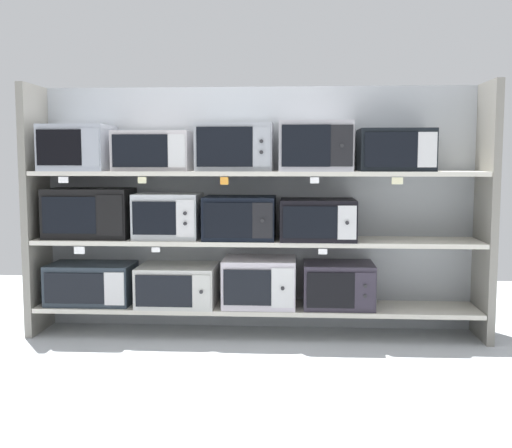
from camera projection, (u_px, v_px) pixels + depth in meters
The scene contains 28 objects.
ground at pixel (244, 389), 3.27m from camera, with size 6.96×6.00×0.02m, color #B2B7BC.
back_panel at pixel (258, 209), 4.39m from camera, with size 3.16×0.04×1.69m, color #9EA3A8.
upright_left at pixel (36, 210), 4.27m from camera, with size 0.05×0.40×1.69m, color gray.
upright_right at pixel (486, 212), 4.08m from camera, with size 0.05×0.40×1.69m, color gray.
shelf_0 at pixel (256, 307), 4.24m from camera, with size 2.96×0.40×0.03m, color beige.
microwave_0 at pixel (92, 283), 4.29m from camera, with size 0.57×0.36×0.27m.
microwave_1 at pixel (178, 285), 4.26m from camera, with size 0.52×0.43×0.27m.
microwave_2 at pixel (260, 282), 4.22m from camera, with size 0.49×0.40×0.32m.
microwave_3 at pixel (338, 285), 4.19m from camera, with size 0.47×0.38×0.30m.
shelf_1 at pixel (256, 241), 4.20m from camera, with size 2.96×0.40×0.03m, color beige.
microwave_4 at pixel (90, 213), 4.24m from camera, with size 0.57×0.34×0.34m.
microwave_5 at pixel (168, 216), 4.21m from camera, with size 0.43×0.35×0.30m.
microwave_6 at pixel (240, 218), 4.18m from camera, with size 0.47×0.40×0.29m.
microwave_7 at pixel (318, 219), 4.15m from camera, with size 0.49×0.43×0.27m.
price_tag_0 at pixel (79, 250), 4.07m from camera, with size 0.07×0.00×0.05m, color white.
price_tag_1 at pixel (156, 250), 4.04m from camera, with size 0.06×0.00×0.03m, color white.
price_tag_2 at pixel (323, 252), 3.97m from camera, with size 0.06×0.00×0.04m, color white.
shelf_2 at pixel (256, 173), 4.15m from camera, with size 2.96×0.40×0.03m, color beige.
microwave_8 at pixel (78, 148), 4.20m from camera, with size 0.44×0.42×0.31m.
microwave_9 at pixel (153, 151), 4.17m from camera, with size 0.50×0.34×0.26m.
microwave_10 at pixel (235, 147), 4.14m from camera, with size 0.50×0.35×0.31m.
microwave_11 at pixel (315, 146), 4.10m from camera, with size 0.47×0.42×0.32m.
microwave_12 at pixel (395, 150), 4.07m from camera, with size 0.48×0.38×0.27m.
price_tag_3 at pixel (63, 180), 4.03m from camera, with size 0.07×0.00×0.04m, color white.
price_tag_4 at pixel (142, 180), 3.99m from camera, with size 0.06×0.00×0.04m, color beige.
price_tag_5 at pixel (224, 181), 3.96m from camera, with size 0.05×0.00×0.05m, color orange.
price_tag_6 at pixel (315, 180), 3.93m from camera, with size 0.06×0.00×0.04m, color white.
price_tag_7 at pixel (397, 181), 3.89m from camera, with size 0.07×0.00×0.04m, color beige.
Camera 1 is at (0.26, -4.15, 1.19)m, focal length 43.80 mm.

